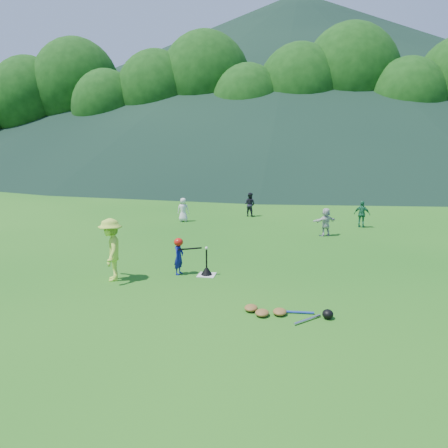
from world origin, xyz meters
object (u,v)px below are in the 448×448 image
object	(u,v)px
adult_coach	(111,250)
batting_tee	(207,271)
fielder_a	(183,210)
fielder_b	(250,204)
fielder_c	(362,214)
equipment_pile	(280,312)
fielder_d	(326,222)
home_plate	(207,275)
batter_child	(179,257)

from	to	relation	value
adult_coach	batting_tee	distance (m)	2.50
fielder_a	fielder_b	world-z (taller)	fielder_b
fielder_b	fielder_c	distance (m)	5.13
batting_tee	equipment_pile	size ratio (longest dim) A/B	0.38
fielder_d	home_plate	bearing A→B (deg)	26.35
fielder_c	equipment_pile	distance (m)	10.10
fielder_b	adult_coach	bearing A→B (deg)	98.07
batter_child	fielder_b	xyz separation A→B (m)	(0.71, 9.22, 0.08)
fielder_b	equipment_pile	distance (m)	11.70
batting_tee	home_plate	bearing A→B (deg)	0.00
adult_coach	fielder_a	xyz separation A→B (m)	(-0.44, 8.16, -0.28)
fielder_d	batter_child	bearing A→B (deg)	21.09
adult_coach	fielder_b	bearing A→B (deg)	145.82
fielder_d	equipment_pile	bearing A→B (deg)	48.16
fielder_a	fielder_c	bearing A→B (deg)	175.32
home_plate	batting_tee	bearing A→B (deg)	0.00
home_plate	adult_coach	size ratio (longest dim) A/B	0.28
fielder_a	fielder_b	size ratio (longest dim) A/B	0.93
batter_child	fielder_c	distance (m)	9.25
batting_tee	fielder_c	bearing A→B (deg)	57.17
batter_child	fielder_a	distance (m)	7.63
home_plate	batter_child	bearing A→B (deg)	-177.97
fielder_a	equipment_pile	size ratio (longest dim) A/B	0.57
adult_coach	fielder_a	world-z (taller)	adult_coach
batter_child	equipment_pile	size ratio (longest dim) A/B	0.53
batter_child	batting_tee	size ratio (longest dim) A/B	1.40
fielder_b	fielder_d	size ratio (longest dim) A/B	1.06
batter_child	adult_coach	world-z (taller)	adult_coach
adult_coach	batting_tee	bearing A→B (deg)	88.14
fielder_c	fielder_d	size ratio (longest dim) A/B	1.04
adult_coach	equipment_pile	xyz separation A→B (m)	(4.31, -1.50, -0.73)
fielder_c	fielder_d	xyz separation A→B (m)	(-1.51, -1.90, -0.02)
fielder_a	fielder_b	xyz separation A→B (m)	(2.68, 1.84, 0.04)
batter_child	adult_coach	xyz separation A→B (m)	(-1.52, -0.79, 0.32)
home_plate	fielder_a	xyz separation A→B (m)	(-2.71, 7.35, 0.51)
adult_coach	fielder_b	xyz separation A→B (m)	(2.24, 10.00, -0.24)
home_plate	fielder_d	world-z (taller)	fielder_d
fielder_a	equipment_pile	bearing A→B (deg)	111.13
batter_child	batting_tee	distance (m)	0.82
fielder_b	batting_tee	distance (m)	9.20
fielder_c	batting_tee	bearing A→B (deg)	75.30
batting_tee	fielder_b	bearing A→B (deg)	90.17
equipment_pile	fielder_d	bearing A→B (deg)	81.16
batter_child	fielder_c	xyz separation A→B (m)	(5.52, 7.43, 0.07)
fielder_b	batting_tee	bearing A→B (deg)	110.86
fielder_d	batting_tee	world-z (taller)	fielder_d
batter_child	fielder_d	bearing A→B (deg)	-26.41
batting_tee	equipment_pile	world-z (taller)	batting_tee
equipment_pile	home_plate	bearing A→B (deg)	131.57
fielder_c	batting_tee	distance (m)	8.82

